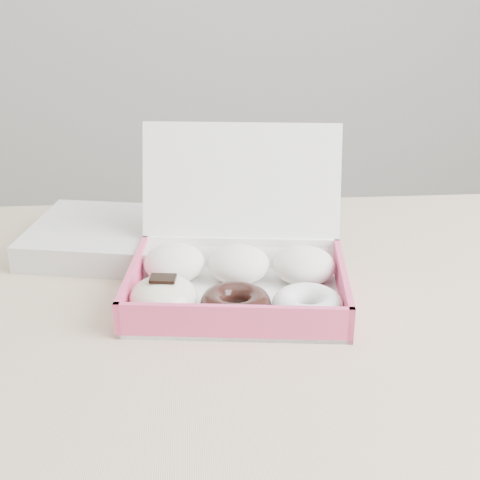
{
  "coord_description": "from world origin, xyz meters",
  "views": [
    {
      "loc": [
        -0.01,
        -0.73,
        1.16
      ],
      "look_at": [
        0.05,
        0.04,
        0.83
      ],
      "focal_mm": 50.0,
      "sensor_mm": 36.0,
      "label": 1
    }
  ],
  "objects": [
    {
      "name": "table",
      "position": [
        0.0,
        0.0,
        0.67
      ],
      "size": [
        1.2,
        0.8,
        0.75
      ],
      "color": "tan",
      "rests_on": "ground"
    },
    {
      "name": "donut_box",
      "position": [
        0.04,
        0.05,
        0.78
      ],
      "size": [
        0.3,
        0.28,
        0.2
      ],
      "rotation": [
        0.0,
        0.0,
        -0.12
      ],
      "color": "white",
      "rests_on": "table"
    },
    {
      "name": "newspapers",
      "position": [
        -0.13,
        0.2,
        0.77
      ],
      "size": [
        0.28,
        0.24,
        0.04
      ],
      "primitive_type": "cube",
      "rotation": [
        0.0,
        0.0,
        -0.2
      ],
      "color": "silver",
      "rests_on": "table"
    }
  ]
}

